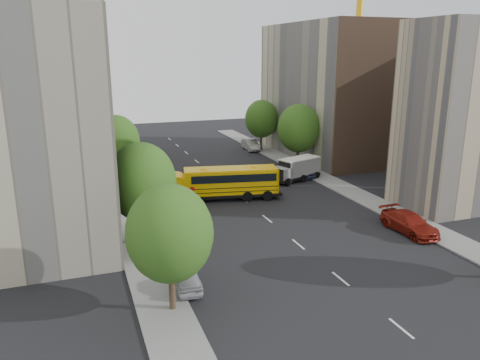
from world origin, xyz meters
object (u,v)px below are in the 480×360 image
parked_car_0 (187,277)px  parked_car_2 (124,157)px  street_tree_4 (299,128)px  parked_car_5 (251,145)px  street_tree_2 (117,141)px  school_bus (223,182)px  parked_car_1 (134,179)px  street_tree_1 (142,182)px  safari_truck (296,169)px  parked_car_3 (409,223)px  street_tree_0 (170,234)px  street_tree_5 (261,119)px  parked_car_4 (302,171)px

parked_car_0 → parked_car_2: bearing=-84.5°
street_tree_4 → parked_car_5: bearing=96.3°
parked_car_2 → street_tree_2: bearing=84.4°
school_bus → parked_car_1: bearing=145.9°
street_tree_1 → school_bus: street_tree_1 is taller
street_tree_2 → street_tree_4: 22.00m
parked_car_2 → safari_truck: bearing=140.8°
street_tree_2 → parked_car_3: street_tree_2 is taller
street_tree_2 → school_bus: 13.22m
safari_truck → parked_car_0: safari_truck is taller
school_bus → street_tree_1: bearing=-124.5°
parked_car_3 → street_tree_0: bearing=-167.8°
street_tree_1 → parked_car_0: bearing=-79.7°
street_tree_4 → street_tree_5: bearing=90.0°
parked_car_1 → parked_car_3: (19.18, -21.55, 0.05)m
street_tree_5 → safari_truck: (-2.83, -17.30, -3.33)m
street_tree_2 → street_tree_4: (22.00, 0.00, 0.25)m
street_tree_4 → safari_truck: street_tree_4 is taller
street_tree_4 → parked_car_4: size_ratio=1.92×
safari_truck → parked_car_1: bearing=148.4°
parked_car_3 → parked_car_5: size_ratio=1.14×
street_tree_0 → parked_car_1: bearing=87.0°
street_tree_2 → parked_car_0: bearing=-86.9°
parked_car_3 → parked_car_4: 18.89m
street_tree_1 → parked_car_5: street_tree_1 is taller
street_tree_0 → school_bus: 21.20m
school_bus → street_tree_2: bearing=146.3°
street_tree_1 → parked_car_4: 25.29m
street_tree_0 → street_tree_4: bearing=51.8°
street_tree_5 → street_tree_1: bearing=-126.3°
street_tree_5 → parked_car_1: street_tree_5 is taller
street_tree_4 → street_tree_5: 12.01m
street_tree_4 → safari_truck: bearing=-118.1°
street_tree_4 → parked_car_3: bearing=-93.6°
street_tree_1 → street_tree_5: bearing=53.7°
parked_car_3 → safari_truck: bearing=92.7°
street_tree_2 → parked_car_5: street_tree_2 is taller
street_tree_2 → school_bus: street_tree_2 is taller
street_tree_2 → street_tree_5: (22.00, 12.00, -0.12)m
street_tree_5 → street_tree_2: bearing=-151.4°
school_bus → parked_car_3: size_ratio=2.11×
safari_truck → parked_car_2: 23.74m
street_tree_2 → parked_car_5: bearing=31.7°
safari_truck → parked_car_2: size_ratio=1.29×
school_bus → parked_car_3: school_bus is taller
street_tree_2 → parked_car_0: street_tree_2 is taller
parked_car_4 → street_tree_2: bearing=163.6°
street_tree_5 → parked_car_0: street_tree_5 is taller
street_tree_2 → street_tree_1: bearing=-90.0°
parked_car_0 → street_tree_5: bearing=-112.7°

